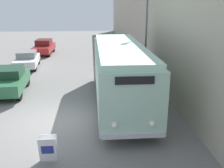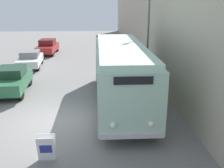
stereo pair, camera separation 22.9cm
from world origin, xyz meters
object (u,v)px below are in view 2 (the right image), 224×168
vintage_bus (121,71)px  parked_car_near (11,80)px  streetlamp (148,24)px  parked_car_far (48,47)px  parked_car_mid (30,59)px  sign_board (46,149)px

vintage_bus → parked_car_near: 6.83m
streetlamp → parked_car_near: streetlamp is taller
parked_car_near → parked_car_far: 12.56m
vintage_bus → parked_car_mid: size_ratio=2.33×
parked_car_near → parked_car_far: parked_car_near is taller
vintage_bus → parked_car_far: size_ratio=2.22×
vintage_bus → parked_car_near: size_ratio=2.30×
parked_car_near → parked_car_far: (-0.05, 12.56, -0.02)m
parked_car_near → parked_car_far: bearing=86.7°
vintage_bus → sign_board: 6.23m
parked_car_mid → streetlamp: bearing=-36.2°
streetlamp → parked_car_near: 9.06m
vintage_bus → streetlamp: size_ratio=1.60×
parked_car_near → parked_car_mid: parked_car_near is taller
vintage_bus → sign_board: (-3.03, -5.28, -1.34)m
sign_board → parked_car_far: 20.26m
streetlamp → parked_car_mid: size_ratio=1.45×
vintage_bus → parked_car_far: 16.08m
sign_board → streetlamp: 10.48m
sign_board → parked_car_far: size_ratio=0.21×
streetlamp → parked_car_mid: 10.85m
streetlamp → parked_car_far: (-8.47, 11.46, -3.17)m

